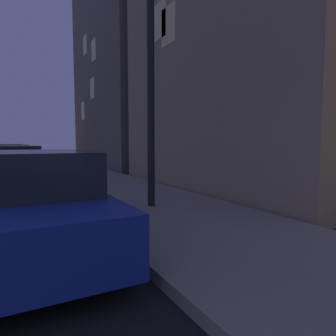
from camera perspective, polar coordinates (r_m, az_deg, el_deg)
car_blue at (r=4.65m, az=-25.12°, el=-6.09°), size 2.05×4.33×1.43m
car_green at (r=11.57m, az=-27.06°, el=0.18°), size 2.27×4.59×1.43m
car_red at (r=17.58m, az=-27.50°, el=1.59°), size 2.08×4.30×1.43m
car_yellow_cab at (r=24.34m, az=-27.75°, el=2.35°), size 2.18×4.46×1.43m
street_lamp at (r=6.86m, az=-3.31°, el=21.36°), size 0.44×0.44×4.99m
building_mid at (r=11.95m, az=18.20°, el=25.85°), size 6.63×9.01×11.74m
building_far at (r=20.97m, az=-3.15°, el=19.20°), size 7.96×10.26×13.47m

